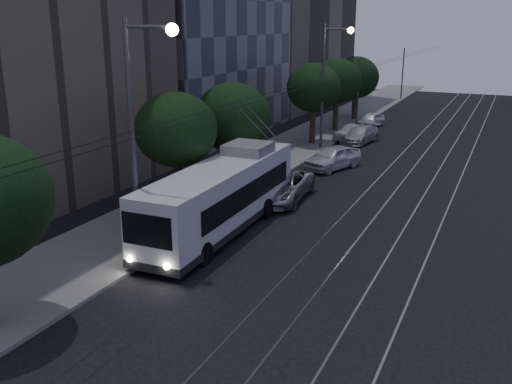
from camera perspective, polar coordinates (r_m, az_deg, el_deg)
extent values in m
plane|color=black|center=(21.71, 2.89, -7.72)|extent=(120.00, 120.00, 0.00)
cube|color=gray|center=(42.08, 3.54, 4.50)|extent=(5.00, 90.00, 0.15)
cube|color=gray|center=(40.04, 13.99, 3.30)|extent=(0.08, 90.00, 0.02)
cube|color=gray|center=(39.82, 16.02, 3.07)|extent=(0.08, 90.00, 0.02)
cube|color=gray|center=(39.63, 18.24, 2.81)|extent=(0.08, 90.00, 0.02)
cube|color=gray|center=(39.51, 20.31, 2.57)|extent=(0.08, 90.00, 0.02)
cylinder|color=black|center=(40.10, 8.65, 11.73)|extent=(0.02, 90.00, 0.02)
cylinder|color=black|center=(39.92, 9.64, 11.67)|extent=(0.02, 90.00, 0.02)
cylinder|color=#535355|center=(31.61, 0.78, 5.84)|extent=(0.14, 0.14, 6.00)
cylinder|color=#535355|center=(50.35, 10.16, 9.68)|extent=(0.14, 0.14, 6.00)
cylinder|color=#535355|center=(69.79, 14.45, 11.33)|extent=(0.14, 0.14, 6.00)
cube|color=silver|center=(25.01, -3.52, -0.34)|extent=(2.57, 11.19, 2.65)
cube|color=black|center=(25.38, -3.47, -2.89)|extent=(2.61, 11.23, 0.33)
cube|color=black|center=(25.37, -3.03, 0.19)|extent=(2.59, 8.87, 0.98)
cube|color=black|center=(20.47, -10.84, -3.80)|extent=(2.07, 0.12, 1.21)
cube|color=black|center=(29.78, 1.49, 2.90)|extent=(1.87, 0.11, 0.93)
cube|color=#25E234|center=(20.20, -10.97, -1.58)|extent=(1.49, 0.09, 0.30)
cube|color=gray|center=(27.02, -0.80, 4.40)|extent=(2.01, 2.08, 0.46)
sphere|color=white|center=(21.32, -12.49, -6.55)|extent=(0.24, 0.24, 0.24)
sphere|color=white|center=(20.47, -8.91, -7.36)|extent=(0.24, 0.24, 0.24)
cylinder|color=#535355|center=(27.79, -0.46, 7.12)|extent=(0.06, 4.21, 2.59)
cylinder|color=#535355|center=(27.56, 0.59, 7.04)|extent=(0.06, 4.21, 2.59)
cylinder|color=black|center=(23.10, -10.14, -5.17)|extent=(0.28, 0.93, 0.93)
cylinder|color=black|center=(21.96, -5.22, -6.15)|extent=(0.28, 0.93, 0.93)
cylinder|color=black|center=(27.94, -3.17, -1.03)|extent=(0.28, 0.93, 0.93)
cylinder|color=black|center=(27.00, 1.10, -1.64)|extent=(0.28, 0.93, 0.93)
cylinder|color=black|center=(29.46, -1.56, -0.06)|extent=(0.28, 0.93, 0.93)
cylinder|color=black|center=(28.57, 2.53, -0.61)|extent=(0.28, 0.93, 0.93)
imported|color=#9C9FA3|center=(29.63, 2.55, 0.56)|extent=(2.73, 5.38, 1.46)
imported|color=silver|center=(36.26, 7.69, 3.45)|extent=(3.13, 4.63, 1.46)
imported|color=#B8B8BD|center=(44.51, 10.34, 5.68)|extent=(2.48, 4.65, 1.28)
imported|color=silver|center=(45.15, 9.70, 5.83)|extent=(2.44, 3.92, 1.22)
imported|color=white|center=(51.48, 11.41, 7.08)|extent=(1.99, 3.82, 1.24)
cylinder|color=#31241B|center=(27.42, -7.78, 0.44)|extent=(0.44, 0.44, 2.71)
ellipsoid|color=black|center=(26.78, -8.02, 6.21)|extent=(3.86, 3.86, 3.47)
cylinder|color=#31241B|center=(31.26, -2.29, 2.42)|extent=(0.44, 0.44, 2.50)
ellipsoid|color=black|center=(30.68, -2.35, 7.47)|extent=(4.10, 4.10, 3.69)
cylinder|color=#31241B|center=(43.13, 5.68, 6.53)|extent=(0.44, 0.44, 2.78)
ellipsoid|color=black|center=(42.71, 5.79, 10.34)|extent=(3.99, 3.99, 3.59)
cylinder|color=#31241B|center=(48.62, 7.95, 7.57)|extent=(0.44, 0.44, 2.70)
ellipsoid|color=black|center=(48.25, 8.09, 10.94)|extent=(4.06, 4.06, 3.65)
cylinder|color=#31241B|center=(54.77, 9.79, 8.33)|extent=(0.44, 0.44, 2.36)
ellipsoid|color=black|center=(54.45, 9.93, 11.22)|extent=(4.26, 4.26, 3.84)
cylinder|color=#535355|center=(21.68, -12.22, 4.64)|extent=(0.20, 0.20, 9.15)
cylinder|color=#535355|center=(20.63, -10.63, 15.93)|extent=(2.01, 0.12, 0.12)
sphere|color=#FFCF8C|center=(20.12, -8.39, 15.76)|extent=(0.44, 0.44, 0.44)
cylinder|color=#535355|center=(41.18, 6.67, 10.26)|extent=(0.20, 0.20, 8.80)
cylinder|color=#535355|center=(40.64, 8.21, 15.85)|extent=(1.94, 0.12, 0.12)
sphere|color=#FFCF8C|center=(40.40, 9.45, 15.66)|extent=(0.44, 0.44, 0.44)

